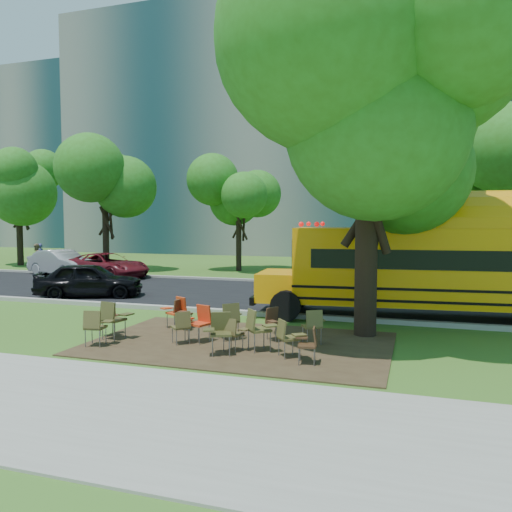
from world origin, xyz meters
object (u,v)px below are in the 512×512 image
(main_tree, at_px, (368,131))
(bg_car_red, at_px, (107,266))
(chair_4, at_px, (233,331))
(chair_14, at_px, (257,326))
(bg_car_silver, at_px, (61,263))
(chair_10, at_px, (181,311))
(pedestrian_b, at_px, (36,257))
(pedestrian_a, at_px, (41,256))
(chair_5, at_px, (220,329))
(chair_0, at_px, (96,324))
(chair_2, at_px, (182,324))
(chair_13, at_px, (314,323))
(black_car, at_px, (89,280))
(chair_11, at_px, (230,317))
(chair_3, at_px, (199,320))
(chair_8, at_px, (109,318))
(chair_9, at_px, (177,309))
(chair_6, at_px, (309,342))
(chair_12, at_px, (274,320))
(school_bus, at_px, (465,268))
(chair_1, at_px, (113,316))
(chair_7, at_px, (287,335))

(main_tree, relative_size, bg_car_red, 1.88)
(chair_4, distance_m, chair_14, 0.55)
(bg_car_silver, bearing_deg, chair_10, -113.15)
(chair_10, height_order, pedestrian_b, pedestrian_b)
(pedestrian_a, relative_size, pedestrian_b, 0.98)
(chair_14, bearing_deg, bg_car_red, -173.58)
(pedestrian_b, bearing_deg, chair_5, 28.48)
(chair_0, xyz_separation_m, chair_14, (3.68, 0.74, 0.05))
(chair_2, relative_size, pedestrian_b, 0.51)
(chair_13, relative_size, bg_car_silver, 0.20)
(chair_2, bearing_deg, chair_14, -47.41)
(chair_5, bearing_deg, bg_car_silver, -62.98)
(black_car, bearing_deg, chair_13, -138.53)
(chair_10, distance_m, chair_11, 1.85)
(chair_4, xyz_separation_m, chair_11, (-0.45, 1.00, 0.10))
(chair_5, height_order, black_car, black_car)
(chair_3, bearing_deg, chair_11, -130.05)
(chair_8, bearing_deg, chair_9, 2.45)
(bg_car_red, bearing_deg, chair_6, -119.77)
(chair_8, bearing_deg, chair_12, -32.84)
(chair_12, bearing_deg, chair_8, -44.86)
(bg_car_red, bearing_deg, chair_10, -124.39)
(chair_2, xyz_separation_m, chair_10, (-0.77, 1.49, 0.01))
(chair_13, bearing_deg, black_car, 123.37)
(main_tree, height_order, chair_10, main_tree)
(school_bus, bearing_deg, black_car, 172.53)
(chair_1, xyz_separation_m, pedestrian_b, (-14.74, 14.00, 0.18))
(chair_12, relative_size, black_car, 0.20)
(bg_car_silver, height_order, pedestrian_a, pedestrian_a)
(chair_9, height_order, pedestrian_b, pedestrian_b)
(chair_1, xyz_separation_m, chair_14, (3.68, 0.05, -0.01))
(chair_5, bearing_deg, chair_8, -34.91)
(bg_car_red, bearing_deg, chair_2, -126.09)
(chair_1, xyz_separation_m, chair_11, (2.72, 0.86, -0.02))
(chair_7, height_order, chair_11, chair_11)
(chair_4, height_order, chair_11, chair_11)
(chair_9, bearing_deg, chair_7, -179.69)
(chair_1, bearing_deg, chair_12, 28.33)
(chair_7, relative_size, chair_9, 0.97)
(bg_car_silver, bearing_deg, chair_7, -110.98)
(chair_6, bearing_deg, chair_12, 26.59)
(chair_4, bearing_deg, chair_10, 152.59)
(chair_5, height_order, chair_9, chair_5)
(pedestrian_a, bearing_deg, chair_12, -132.93)
(chair_12, bearing_deg, school_bus, 163.34)
(chair_11, bearing_deg, pedestrian_b, 97.54)
(chair_11, height_order, bg_car_red, bg_car_red)
(chair_10, height_order, bg_car_silver, bg_car_silver)
(main_tree, xyz_separation_m, chair_8, (-6.14, -2.08, -4.66))
(chair_1, xyz_separation_m, chair_6, (4.98, -0.55, -0.12))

